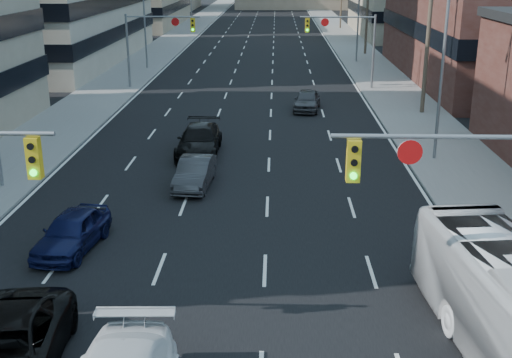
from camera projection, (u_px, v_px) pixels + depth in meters
name	position (u px, v px, depth m)	size (l,w,h in m)	color
road_surface	(266.00, 13.00, 133.54)	(18.00, 300.00, 0.02)	black
sidewalk_left	(211.00, 12.00, 133.85)	(5.00, 300.00, 0.15)	slate
sidewalk_right	(321.00, 12.00, 133.18)	(5.00, 300.00, 0.15)	slate
signal_near_right	(483.00, 193.00, 16.42)	(6.59, 0.33, 6.00)	slate
signal_far_left	(155.00, 36.00, 51.90)	(6.09, 0.33, 6.00)	slate
signal_far_right	(345.00, 36.00, 51.46)	(6.09, 0.33, 6.00)	slate
utility_pole_block	(429.00, 29.00, 42.34)	(2.20, 0.28, 11.00)	#4C3D2D
utility_pole_midblock	(368.00, 2.00, 70.74)	(2.20, 0.28, 11.00)	#4C3D2D
streetlight_left_mid	(146.00, 16.00, 61.21)	(2.03, 0.22, 9.00)	slate
streetlight_right_near	(439.00, 65.00, 32.21)	(2.03, 0.22, 9.00)	slate
streetlight_right_far	(357.00, 13.00, 65.34)	(2.03, 0.22, 9.00)	slate
black_pickup	(5.00, 351.00, 15.90)	(2.62, 5.68, 1.58)	black
sedan_blue	(72.00, 231.00, 23.13)	(1.68, 4.19, 1.43)	#0D1237
sedan_grey_center	(195.00, 173.00, 29.72)	(1.43, 4.11, 1.35)	#2D2C2F
sedan_black_far	(199.00, 141.00, 34.66)	(2.20, 5.41, 1.57)	black
sedan_grey_right	(307.00, 100.00, 45.15)	(1.71, 4.24, 1.44)	#3A3A3D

